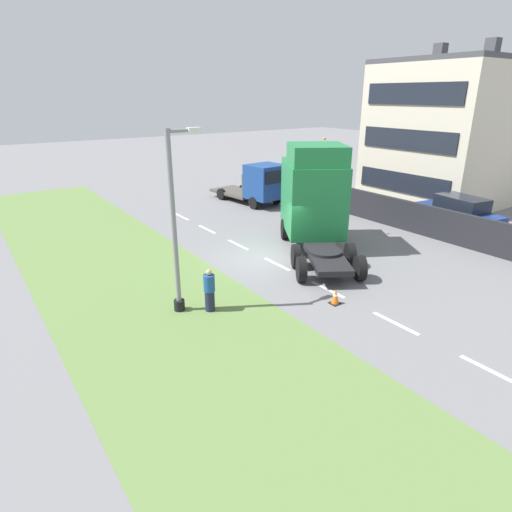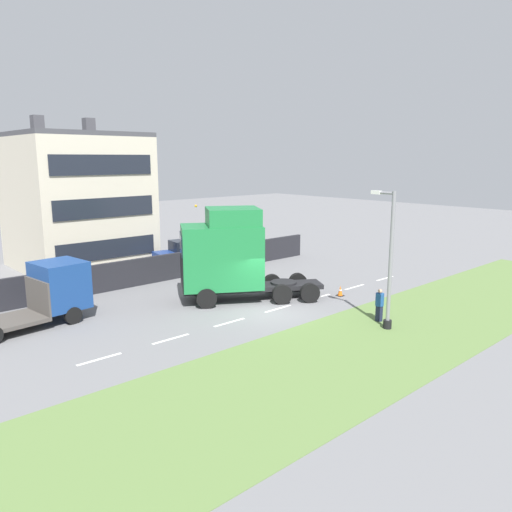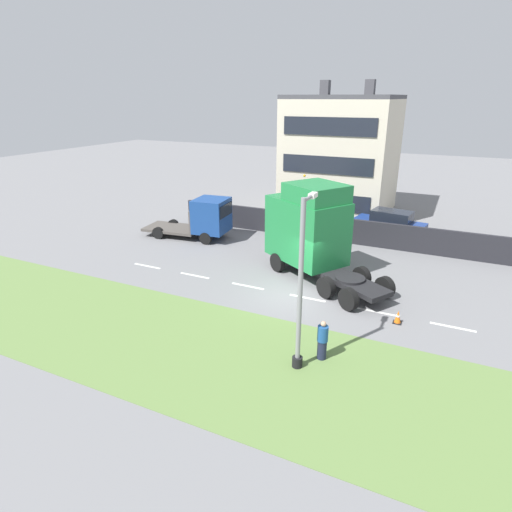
{
  "view_description": "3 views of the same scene",
  "coord_description": "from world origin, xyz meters",
  "px_view_note": "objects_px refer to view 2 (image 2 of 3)",
  "views": [
    {
      "loc": [
        -10.9,
        -14.61,
        7.09
      ],
      "look_at": [
        -2.03,
        -1.97,
        1.22
      ],
      "focal_mm": 30.0,
      "sensor_mm": 36.0,
      "label": 1
    },
    {
      "loc": [
        -17.19,
        16.54,
        7.52
      ],
      "look_at": [
        -0.01,
        0.83,
        2.93
      ],
      "focal_mm": 35.0,
      "sensor_mm": 36.0,
      "label": 2
    },
    {
      "loc": [
        -17.74,
        -6.4,
        9.05
      ],
      "look_at": [
        -1.21,
        1.46,
        2.21
      ],
      "focal_mm": 30.0,
      "sensor_mm": 36.0,
      "label": 3
    }
  ],
  "objects_px": {
    "parked_car": "(188,255)",
    "lorry_cab": "(227,255)",
    "flatbed_truck": "(51,291)",
    "lamp_post": "(389,268)",
    "pedestrian": "(379,306)",
    "traffic_cone_lead": "(340,291)"
  },
  "relations": [
    {
      "from": "parked_car",
      "to": "pedestrian",
      "type": "bearing_deg",
      "value": -170.36
    },
    {
      "from": "flatbed_truck",
      "to": "pedestrian",
      "type": "bearing_deg",
      "value": 41.56
    },
    {
      "from": "lorry_cab",
      "to": "flatbed_truck",
      "type": "xyz_separation_m",
      "value": [
        2.8,
        8.24,
        -1.04
      ]
    },
    {
      "from": "lorry_cab",
      "to": "pedestrian",
      "type": "relative_size",
      "value": 4.82
    },
    {
      "from": "lorry_cab",
      "to": "parked_car",
      "type": "relative_size",
      "value": 1.56
    },
    {
      "from": "lorry_cab",
      "to": "traffic_cone_lead",
      "type": "distance_m",
      "value": 6.67
    },
    {
      "from": "flatbed_truck",
      "to": "parked_car",
      "type": "height_order",
      "value": "flatbed_truck"
    },
    {
      "from": "parked_car",
      "to": "traffic_cone_lead",
      "type": "xyz_separation_m",
      "value": [
        -11.35,
        -2.25,
        -0.71
      ]
    },
    {
      "from": "flatbed_truck",
      "to": "traffic_cone_lead",
      "type": "bearing_deg",
      "value": 58.6
    },
    {
      "from": "parked_car",
      "to": "lorry_cab",
      "type": "bearing_deg",
      "value": 168.5
    },
    {
      "from": "lorry_cab",
      "to": "traffic_cone_lead",
      "type": "xyz_separation_m",
      "value": [
        -3.53,
        -5.2,
        -2.22
      ]
    },
    {
      "from": "lorry_cab",
      "to": "lamp_post",
      "type": "xyz_separation_m",
      "value": [
        -8.27,
        -2.44,
        0.25
      ]
    },
    {
      "from": "flatbed_truck",
      "to": "traffic_cone_lead",
      "type": "xyz_separation_m",
      "value": [
        -6.33,
        -13.44,
        -1.18
      ]
    },
    {
      "from": "lorry_cab",
      "to": "lamp_post",
      "type": "height_order",
      "value": "lamp_post"
    },
    {
      "from": "flatbed_truck",
      "to": "lamp_post",
      "type": "relative_size",
      "value": 1.0
    },
    {
      "from": "lorry_cab",
      "to": "traffic_cone_lead",
      "type": "bearing_deg",
      "value": -92.53
    },
    {
      "from": "flatbed_truck",
      "to": "traffic_cone_lead",
      "type": "distance_m",
      "value": 14.9
    },
    {
      "from": "pedestrian",
      "to": "traffic_cone_lead",
      "type": "height_order",
      "value": "pedestrian"
    },
    {
      "from": "lorry_cab",
      "to": "pedestrian",
      "type": "bearing_deg",
      "value": -126.03
    },
    {
      "from": "lorry_cab",
      "to": "pedestrian",
      "type": "height_order",
      "value": "lorry_cab"
    },
    {
      "from": "lorry_cab",
      "to": "pedestrian",
      "type": "xyz_separation_m",
      "value": [
        -7.48,
        -3.07,
        -1.75
      ]
    },
    {
      "from": "parked_car",
      "to": "traffic_cone_lead",
      "type": "bearing_deg",
      "value": -159.59
    }
  ]
}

